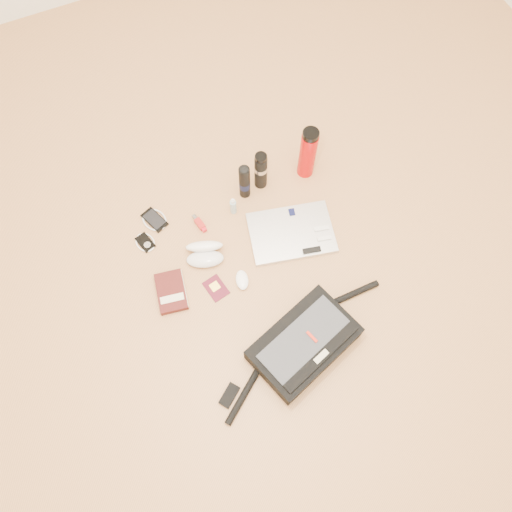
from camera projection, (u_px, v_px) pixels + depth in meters
name	position (u px, v px, depth m)	size (l,w,h in m)	color
ground	(258.00, 287.00, 2.16)	(4.00, 4.00, 0.00)	#B77F4C
messenger_bag	(304.00, 344.00, 2.01)	(0.83, 0.38, 0.12)	black
laptop	(292.00, 233.00, 2.25)	(0.42, 0.34, 0.04)	silver
book	(172.00, 292.00, 2.13)	(0.15, 0.20, 0.03)	#401110
passport	(216.00, 288.00, 2.16)	(0.10, 0.12, 0.01)	#4D0D1C
mouse	(242.00, 280.00, 2.16)	(0.08, 0.10, 0.03)	white
sunglasses_case	(205.00, 253.00, 2.19)	(0.20, 0.18, 0.10)	silver
ipod	(145.00, 242.00, 2.24)	(0.10, 0.10, 0.01)	black
phone	(154.00, 220.00, 2.28)	(0.13, 0.14, 0.01)	black
inhaler	(199.00, 223.00, 2.27)	(0.04, 0.10, 0.03)	#A51D18
spray_bottle	(233.00, 206.00, 2.26)	(0.03, 0.03, 0.11)	#94BAC8
aerosol_can	(245.00, 181.00, 2.25)	(0.05, 0.05, 0.22)	black
thermos_black	(261.00, 170.00, 2.26)	(0.07, 0.07, 0.23)	black
thermos_red	(308.00, 153.00, 2.26)	(0.09, 0.09, 0.30)	#B10708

